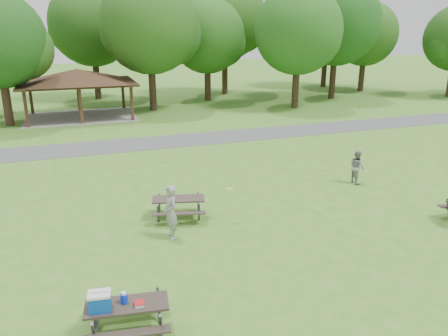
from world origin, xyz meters
TOP-DOWN VIEW (x-y plane):
  - ground at (0.00, 0.00)m, footprint 160.00×160.00m
  - asphalt_path at (0.00, 14.00)m, footprint 120.00×3.20m
  - pavilion at (-4.00, 24.00)m, footprint 8.60×7.01m
  - tree_row_e at (2.10, 25.03)m, footprint 8.40×8.00m
  - tree_row_f at (8.09, 28.53)m, footprint 7.35×7.00m
  - tree_row_g at (14.09, 22.03)m, footprint 7.77×7.40m
  - tree_row_h at (20.10, 25.53)m, footprint 8.61×8.20m
  - tree_row_i at (26.08, 29.03)m, footprint 7.14×6.80m
  - tree_deep_b at (-1.90, 33.03)m, footprint 8.40×8.00m
  - tree_deep_c at (11.10, 32.03)m, footprint 8.82×8.40m
  - tree_deep_d at (24.10, 33.53)m, footprint 8.40×8.00m
  - picnic_table_near at (-4.15, -3.33)m, footprint 2.09×1.77m
  - picnic_table_middle at (-1.29, 2.59)m, footprint 2.23×1.95m
  - frisbee_in_flight at (0.44, 1.76)m, footprint 0.31×0.31m
  - frisbee_thrower at (-1.92, 1.10)m, footprint 0.54×0.74m
  - frisbee_catcher at (7.33, 3.69)m, footprint 0.60×0.76m

SIDE VIEW (x-z plane):
  - ground at x=0.00m, z-range 0.00..0.00m
  - asphalt_path at x=0.00m, z-range 0.00..0.02m
  - picnic_table_middle at x=-1.29m, z-range 0.20..1.03m
  - picnic_table_near at x=-4.15m, z-range 0.10..1.41m
  - frisbee_catcher at x=7.33m, z-range 0.00..1.54m
  - frisbee_thrower at x=-1.92m, z-range 0.00..1.88m
  - frisbee_in_flight at x=0.44m, z-range 1.25..1.26m
  - pavilion at x=-4.00m, z-range 1.18..4.94m
  - tree_row_f at x=8.09m, z-range 1.06..10.62m
  - tree_row_i at x=26.08m, z-range 1.15..10.67m
  - tree_row_g at x=14.09m, z-range 1.20..11.46m
  - tree_row_e at x=2.10m, z-range 1.27..12.29m
  - tree_deep_b at x=-1.90m, z-range 1.32..12.45m
  - tree_row_h at x=20.10m, z-range 1.34..12.71m
  - tree_deep_d at x=24.10m, z-range 1.39..12.66m
  - tree_deep_c at x=11.10m, z-range 1.49..13.39m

